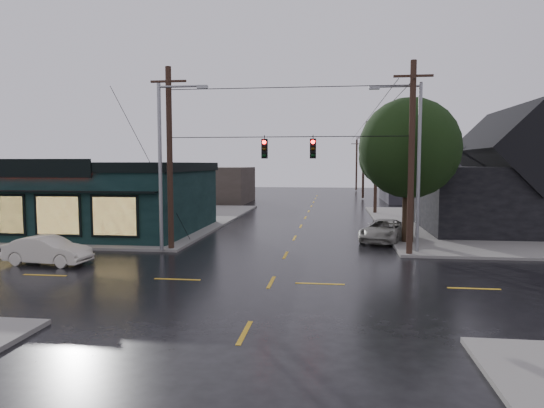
# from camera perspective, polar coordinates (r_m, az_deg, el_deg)

# --- Properties ---
(ground_plane) EXTENTS (160.00, 160.00, 0.00)m
(ground_plane) POSITION_cam_1_polar(r_m,az_deg,el_deg) (20.19, -0.09, -9.20)
(ground_plane) COLOR black
(sidewalk_nw) EXTENTS (28.00, 28.00, 0.15)m
(sidewalk_nw) POSITION_cam_1_polar(r_m,az_deg,el_deg) (45.66, -22.33, -1.61)
(sidewalk_nw) COLOR slate
(sidewalk_nw) RESTS_ON ground
(pizza_shop) EXTENTS (16.30, 12.34, 4.90)m
(pizza_shop) POSITION_cam_1_polar(r_m,az_deg,el_deg) (36.88, -21.10, 0.86)
(pizza_shop) COLOR black
(pizza_shop) RESTS_ON ground
(ne_building) EXTENTS (12.60, 11.60, 8.75)m
(ne_building) POSITION_cam_1_polar(r_m,az_deg,el_deg) (38.52, 26.25, 3.69)
(ne_building) COLOR black
(ne_building) RESTS_ON ground
(corner_tree) EXTENTS (6.03, 6.03, 8.67)m
(corner_tree) POSITION_cam_1_polar(r_m,az_deg,el_deg) (30.33, 15.87, 6.29)
(corner_tree) COLOR black
(corner_tree) RESTS_ON ground
(utility_pole_nw) EXTENTS (2.00, 0.32, 10.15)m
(utility_pole_nw) POSITION_cam_1_polar(r_m,az_deg,el_deg) (27.89, -11.76, -5.39)
(utility_pole_nw) COLOR black
(utility_pole_nw) RESTS_ON ground
(utility_pole_ne) EXTENTS (2.00, 0.32, 10.15)m
(utility_pole_ne) POSITION_cam_1_polar(r_m,az_deg,el_deg) (26.69, 15.82, -5.93)
(utility_pole_ne) COLOR black
(utility_pole_ne) RESTS_ON ground
(utility_pole_far_a) EXTENTS (2.00, 0.32, 9.65)m
(utility_pole_far_a) POSITION_cam_1_polar(r_m,az_deg,el_deg) (47.85, 12.01, -1.17)
(utility_pole_far_a) COLOR black
(utility_pole_far_a) RESTS_ON ground
(utility_pole_far_b) EXTENTS (2.00, 0.32, 9.15)m
(utility_pole_far_b) POSITION_cam_1_polar(r_m,az_deg,el_deg) (67.73, 10.63, 0.57)
(utility_pole_far_b) COLOR black
(utility_pole_far_b) RESTS_ON ground
(utility_pole_far_c) EXTENTS (2.00, 0.32, 9.15)m
(utility_pole_far_c) POSITION_cam_1_polar(r_m,az_deg,el_deg) (87.66, 9.87, 1.53)
(utility_pole_far_c) COLOR black
(utility_pole_far_c) RESTS_ON ground
(span_signal_assembly) EXTENTS (13.00, 0.48, 1.23)m
(span_signal_assembly) POSITION_cam_1_polar(r_m,az_deg,el_deg) (26.06, 1.96, 6.58)
(span_signal_assembly) COLOR black
(span_signal_assembly) RESTS_ON ground
(streetlight_nw) EXTENTS (5.40, 0.30, 9.15)m
(streetlight_nw) POSITION_cam_1_polar(r_m,az_deg,el_deg) (27.34, -12.83, -5.62)
(streetlight_nw) COLOR gray
(streetlight_nw) RESTS_ON ground
(streetlight_ne) EXTENTS (5.40, 0.30, 9.15)m
(streetlight_ne) POSITION_cam_1_polar(r_m,az_deg,el_deg) (27.45, 16.64, -5.66)
(streetlight_ne) COLOR gray
(streetlight_ne) RESTS_ON ground
(bg_building_west) EXTENTS (12.00, 10.00, 4.40)m
(bg_building_west) POSITION_cam_1_polar(r_m,az_deg,el_deg) (61.74, -8.26, 2.25)
(bg_building_west) COLOR #372E28
(bg_building_west) RESTS_ON ground
(bg_building_east) EXTENTS (14.00, 12.00, 5.60)m
(bg_building_east) POSITION_cam_1_polar(r_m,az_deg,el_deg) (65.86, 19.10, 2.72)
(bg_building_east) COLOR #2A292F
(bg_building_east) RESTS_ON ground
(sedan_cream) EXTENTS (4.29, 1.82, 1.38)m
(sedan_cream) POSITION_cam_1_polar(r_m,az_deg,el_deg) (25.94, -24.90, -4.96)
(sedan_cream) COLOR beige
(sedan_cream) RESTS_ON ground
(suv_silver) EXTENTS (3.75, 5.38, 1.36)m
(suv_silver) POSITION_cam_1_polar(r_m,az_deg,el_deg) (31.21, 13.02, -3.07)
(suv_silver) COLOR gray
(suv_silver) RESTS_ON ground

